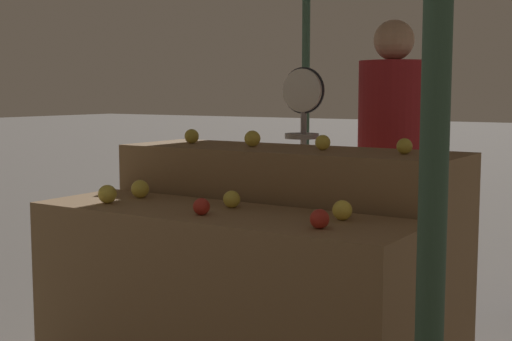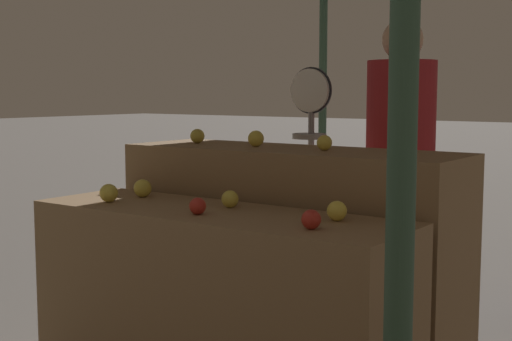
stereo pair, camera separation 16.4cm
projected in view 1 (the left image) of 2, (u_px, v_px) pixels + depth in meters
The scene contains 14 objects.
display_counter_front at pixel (218, 307), 3.13m from camera, with size 1.77×0.55×0.86m, color olive.
display_counter_back at pixel (287, 255), 3.62m from camera, with size 1.77×0.55×1.09m, color olive.
apple_front_0 at pixel (107, 194), 3.29m from camera, with size 0.09×0.09×0.09m, color gold.
apple_front_1 at pixel (201, 206), 2.99m from camera, with size 0.07×0.07×0.07m, color #AD281E.
apple_front_2 at pixel (320, 219), 2.69m from camera, with size 0.08×0.08×0.08m, color #AD281E.
apple_front_3 at pixel (140, 189), 3.47m from camera, with size 0.09×0.09×0.09m, color gold.
apple_front_4 at pixel (232, 199), 3.17m from camera, with size 0.08×0.08×0.08m, color gold.
apple_front_5 at pixel (342, 210), 2.87m from camera, with size 0.08×0.08×0.08m, color yellow.
apple_back_0 at pixel (192, 136), 3.89m from camera, with size 0.08×0.08×0.08m, color gold.
apple_back_1 at pixel (252, 139), 3.66m from camera, with size 0.08×0.08×0.08m, color yellow.
apple_back_2 at pixel (323, 142), 3.44m from camera, with size 0.07×0.07×0.07m, color yellow.
apple_back_3 at pixel (404, 146), 3.22m from camera, with size 0.07×0.07×0.07m, color gold.
produce_scale at pixel (303, 139), 4.18m from camera, with size 0.27×0.20×1.51m.
person_vendor_at_scale at pixel (392, 151), 4.17m from camera, with size 0.45×0.45×1.78m.
Camera 1 is at (1.79, -2.47, 1.37)m, focal length 50.00 mm.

